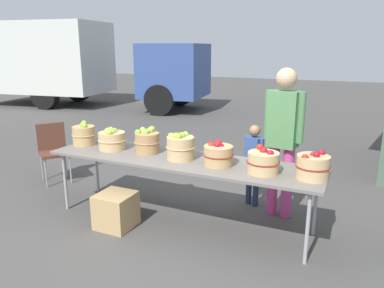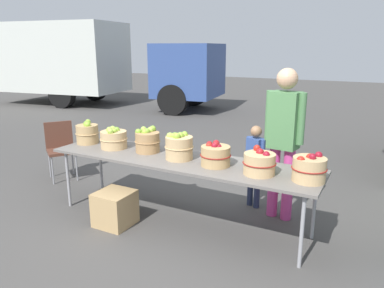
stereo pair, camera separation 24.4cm
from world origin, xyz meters
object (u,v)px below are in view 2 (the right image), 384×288
at_px(apple_basket_red_1, 259,163).
at_px(apple_basket_green_3, 179,146).
at_px(apple_basket_green_1, 114,139).
at_px(apple_basket_green_2, 147,141).
at_px(apple_basket_red_2, 309,169).
at_px(produce_crate, 115,208).
at_px(vendor_adult, 284,133).
at_px(box_truck, 90,61).
at_px(apple_basket_red_0, 215,155).
at_px(child_customer, 255,160).
at_px(folding_chair, 61,146).
at_px(market_table, 179,162).
at_px(apple_basket_green_0, 87,133).

bearing_deg(apple_basket_red_1, apple_basket_green_3, 175.76).
height_order(apple_basket_green_3, apple_basket_red_1, apple_basket_green_3).
height_order(apple_basket_green_1, apple_basket_green_2, apple_basket_green_2).
distance_m(apple_basket_red_2, produce_crate, 2.15).
bearing_deg(vendor_adult, apple_basket_green_2, 29.38).
bearing_deg(apple_basket_green_3, apple_basket_red_1, -4.24).
relative_size(apple_basket_red_1, box_truck, 0.04).
xyz_separation_m(apple_basket_red_0, child_customer, (0.17, 0.81, -0.25)).
xyz_separation_m(apple_basket_green_1, vendor_adult, (1.92, 0.62, 0.15)).
relative_size(apple_basket_green_1, folding_chair, 0.39).
distance_m(apple_basket_red_0, folding_chair, 2.82).
distance_m(market_table, child_customer, 1.00).
distance_m(market_table, box_truck, 9.55).
height_order(apple_basket_red_0, apple_basket_red_2, apple_basket_red_2).
bearing_deg(folding_chair, market_table, -65.27).
xyz_separation_m(apple_basket_red_0, vendor_adult, (0.53, 0.67, 0.16)).
relative_size(apple_basket_green_3, vendor_adult, 0.19).
relative_size(apple_basket_green_2, apple_basket_red_2, 0.94).
xyz_separation_m(apple_basket_green_1, folding_chair, (-1.38, 0.40, -0.36)).
distance_m(apple_basket_green_0, box_truck, 8.52).
relative_size(apple_basket_green_0, folding_chair, 0.35).
bearing_deg(apple_basket_green_3, apple_basket_red_2, -1.66).
distance_m(apple_basket_green_1, apple_basket_green_3, 0.93).
height_order(apple_basket_red_0, folding_chair, apple_basket_red_0).
bearing_deg(folding_chair, apple_basket_green_1, -71.27).
bearing_deg(apple_basket_green_3, vendor_adult, 32.87).
bearing_deg(apple_basket_green_0, apple_basket_green_2, 1.91).
xyz_separation_m(apple_basket_red_2, folding_chair, (-3.72, 0.46, -0.36)).
xyz_separation_m(apple_basket_green_1, produce_crate, (0.33, -0.44, -0.67)).
bearing_deg(apple_basket_green_2, apple_basket_red_0, -6.07).
distance_m(child_customer, box_truck, 9.55).
bearing_deg(apple_basket_green_2, produce_crate, -104.17).
height_order(apple_basket_green_1, apple_basket_red_2, apple_basket_red_2).
height_order(market_table, produce_crate, market_table).
bearing_deg(apple_basket_green_0, apple_basket_red_2, -1.69).
relative_size(apple_basket_red_0, apple_basket_red_2, 1.00).
relative_size(apple_basket_green_3, child_customer, 0.31).
bearing_deg(produce_crate, market_table, 35.18).
distance_m(apple_basket_green_2, apple_basket_red_2, 1.88).
relative_size(apple_basket_green_3, apple_basket_red_2, 1.00).
bearing_deg(apple_basket_green_1, apple_basket_green_0, 176.65).
xyz_separation_m(apple_basket_green_0, apple_basket_green_3, (1.38, -0.04, 0.01)).
bearing_deg(vendor_adult, folding_chair, 11.95).
distance_m(apple_basket_green_3, box_truck, 9.53).
distance_m(apple_basket_red_0, box_truck, 9.90).
bearing_deg(apple_basket_red_0, market_table, 176.73).
relative_size(apple_basket_green_0, box_truck, 0.04).
bearing_deg(apple_basket_red_1, apple_basket_red_2, 3.63).
relative_size(apple_basket_green_2, produce_crate, 0.78).
xyz_separation_m(market_table, produce_crate, (-0.60, -0.42, -0.52)).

